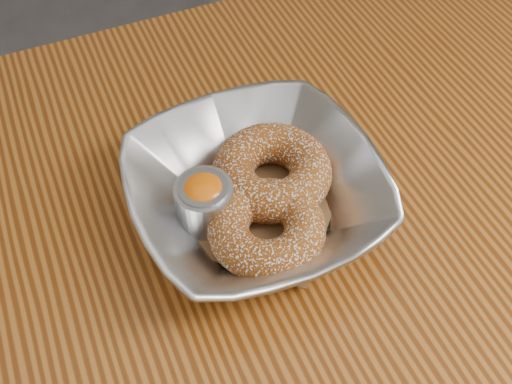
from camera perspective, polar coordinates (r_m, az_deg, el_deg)
name	(u,v)px	position (r m, az deg, el deg)	size (l,w,h in m)	color
table	(349,277)	(0.67, 8.88, -8.02)	(1.20, 0.80, 0.75)	brown
serving_bowl	(256,193)	(0.57, 0.00, -0.05)	(0.24, 0.24, 0.06)	#B3B6BB
parchment	(256,205)	(0.58, 0.00, -1.28)	(0.14, 0.14, 0.00)	brown
donut_back	(272,172)	(0.58, 1.53, 1.96)	(0.12, 0.12, 0.04)	brown
donut_front	(267,228)	(0.54, 1.01, -3.48)	(0.11, 0.11, 0.04)	brown
ramekin	(205,201)	(0.55, -4.91, -0.87)	(0.05, 0.05, 0.05)	#B3B6BB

